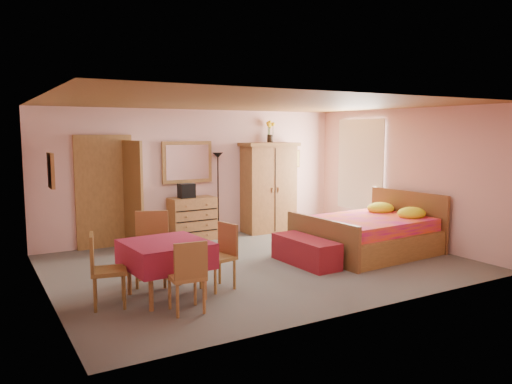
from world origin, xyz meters
TOP-DOWN VIEW (x-y plane):
  - floor at (0.00, 0.00)m, footprint 6.50×6.50m
  - ceiling at (0.00, 0.00)m, footprint 6.50×6.50m
  - wall_back at (0.00, 2.50)m, footprint 6.50×0.10m
  - wall_front at (0.00, -2.50)m, footprint 6.50×0.10m
  - wall_left at (-3.25, 0.00)m, footprint 0.10×5.00m
  - wall_right at (3.25, 0.00)m, footprint 0.10×5.00m
  - doorway at (-1.90, 2.47)m, footprint 1.06×0.12m
  - window at (3.21, 1.20)m, footprint 0.08×1.40m
  - picture_left at (-3.22, -0.60)m, footprint 0.04×0.32m
  - picture_back at (2.35, 2.47)m, footprint 0.30×0.04m
  - chest_of_drawers at (-0.25, 2.24)m, footprint 0.92×0.48m
  - wall_mirror at (-0.25, 2.45)m, footprint 1.06×0.08m
  - stereo at (-0.36, 2.24)m, footprint 0.31×0.24m
  - floor_lamp at (0.39, 2.37)m, footprint 0.29×0.29m
  - wardrobe at (1.53, 2.22)m, footprint 1.23×0.64m
  - sunflower_vase at (1.63, 2.33)m, footprint 0.20×0.20m
  - bed at (2.03, -0.33)m, footprint 2.36×1.91m
  - bench at (0.63, -0.40)m, footprint 0.52×1.31m
  - dining_table at (-1.90, -0.82)m, footprint 1.09×1.09m
  - chair_south at (-1.88, -1.45)m, footprint 0.43×0.43m
  - chair_north at (-1.90, -0.20)m, footprint 0.61×0.61m
  - chair_west at (-2.64, -0.80)m, footprint 0.50×0.50m
  - chair_east at (-1.17, -0.84)m, footprint 0.48×0.48m

SIDE VIEW (x-z plane):
  - floor at x=0.00m, z-range 0.00..0.00m
  - bench at x=0.63m, z-range 0.00..0.43m
  - dining_table at x=-1.90m, z-range 0.00..0.74m
  - chest_of_drawers at x=-0.25m, z-range 0.00..0.86m
  - chair_south at x=-1.88m, z-range 0.00..0.89m
  - chair_east at x=-1.17m, z-range 0.00..0.90m
  - chair_west at x=-2.64m, z-range 0.00..0.92m
  - chair_north at x=-1.90m, z-range 0.00..1.03m
  - bed at x=2.03m, z-range 0.00..1.04m
  - floor_lamp at x=0.39m, z-range 0.00..1.73m
  - wardrobe at x=1.53m, z-range 0.00..1.93m
  - stereo at x=-0.36m, z-range 0.86..1.14m
  - doorway at x=-1.90m, z-range -0.05..2.10m
  - wall_back at x=0.00m, z-range 0.00..2.60m
  - wall_front at x=0.00m, z-range 0.00..2.60m
  - wall_left at x=-3.25m, z-range 0.00..2.60m
  - wall_right at x=3.25m, z-range 0.00..2.60m
  - window at x=3.21m, z-range 0.48..2.42m
  - picture_back at x=2.35m, z-range 1.35..1.75m
  - wall_mirror at x=-0.25m, z-range 1.13..1.97m
  - picture_left at x=-3.22m, z-range 1.49..1.91m
  - sunflower_vase at x=1.63m, z-range 1.93..2.39m
  - ceiling at x=0.00m, z-range 2.60..2.60m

